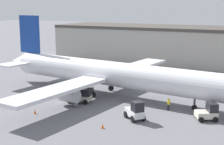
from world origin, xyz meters
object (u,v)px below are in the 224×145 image
at_px(airplane, 106,73).
at_px(safety_cone_far, 35,112).
at_px(safety_cone_near, 102,126).
at_px(belt_loader_truck, 81,96).
at_px(ground_crew_worker, 169,104).
at_px(baggage_tug, 135,111).
at_px(pushback_tug, 208,112).

height_order(airplane, safety_cone_far, airplane).
bearing_deg(safety_cone_near, belt_loader_truck, 134.33).
xyz_separation_m(ground_crew_worker, belt_loader_truck, (-12.69, -2.06, 0.11)).
height_order(ground_crew_worker, safety_cone_near, ground_crew_worker).
bearing_deg(baggage_tug, safety_cone_near, -76.39).
height_order(ground_crew_worker, baggage_tug, baggage_tug).
bearing_deg(pushback_tug, airplane, 133.22).
height_order(pushback_tug, safety_cone_far, pushback_tug).
xyz_separation_m(belt_loader_truck, safety_cone_far, (-2.61, -7.37, -0.75)).
xyz_separation_m(ground_crew_worker, safety_cone_far, (-15.30, -9.43, -0.64)).
relative_size(airplane, safety_cone_far, 81.93).
relative_size(safety_cone_near, safety_cone_far, 1.00).
bearing_deg(pushback_tug, safety_cone_near, -170.47).
bearing_deg(airplane, belt_loader_truck, -96.66).
bearing_deg(ground_crew_worker, belt_loader_truck, 56.05).
relative_size(pushback_tug, safety_cone_near, 5.80).
bearing_deg(safety_cone_far, baggage_tug, 16.15).
xyz_separation_m(airplane, safety_cone_near, (6.61, -13.66, -3.23)).
bearing_deg(safety_cone_far, ground_crew_worker, 31.65).
xyz_separation_m(airplane, belt_loader_truck, (-1.33, -5.53, -2.48)).
bearing_deg(airplane, baggage_tug, -39.20).
distance_m(airplane, safety_cone_near, 15.52).
distance_m(belt_loader_truck, safety_cone_near, 11.39).
height_order(baggage_tug, safety_cone_near, baggage_tug).
distance_m(airplane, safety_cone_far, 13.87).
bearing_deg(baggage_tug, ground_crew_worker, 106.89).
bearing_deg(safety_cone_near, airplane, 115.82).
distance_m(belt_loader_truck, pushback_tug, 18.30).
xyz_separation_m(airplane, pushback_tug, (16.97, -5.10, -2.50)).
distance_m(belt_loader_truck, safety_cone_far, 7.85).
relative_size(ground_crew_worker, safety_cone_far, 3.11).
bearing_deg(airplane, safety_cone_near, -57.35).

